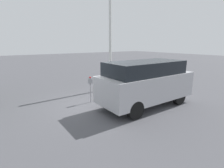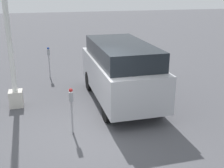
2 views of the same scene
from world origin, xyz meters
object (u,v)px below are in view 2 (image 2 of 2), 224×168
at_px(parked_van, 120,70).
at_px(parking_meter_near, 71,100).
at_px(parking_meter_far, 49,55).
at_px(lamp_post, 11,53).

bearing_deg(parked_van, parking_meter_near, 133.91).
xyz_separation_m(parking_meter_far, lamp_post, (-2.95, 1.25, 0.81)).
bearing_deg(parking_meter_near, lamp_post, 37.69).
relative_size(lamp_post, parked_van, 1.21).
relative_size(parking_meter_near, parked_van, 0.29).
relative_size(parking_meter_near, lamp_post, 0.24).
distance_m(parking_meter_far, lamp_post, 3.30).
relative_size(parking_meter_near, parking_meter_far, 0.95).
bearing_deg(lamp_post, parking_meter_far, -22.95).
distance_m(parking_meter_near, lamp_post, 2.89).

